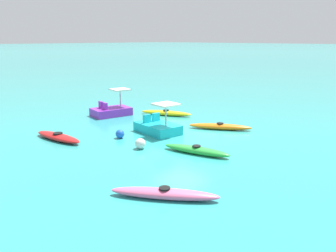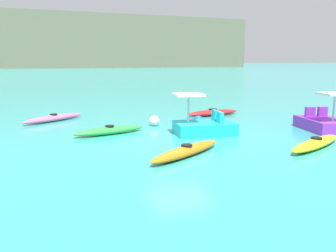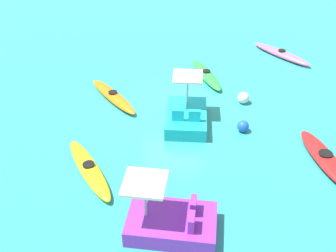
# 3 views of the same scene
# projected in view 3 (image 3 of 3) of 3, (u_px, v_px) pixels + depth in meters

# --- Properties ---
(ground_plane) EXTENTS (600.00, 600.00, 0.00)m
(ground_plane) POSITION_uv_depth(u_px,v_px,m) (172.00, 106.00, 16.66)
(ground_plane) COLOR teal
(kayak_red) EXTENTS (3.24, 1.10, 0.37)m
(kayak_red) POSITION_uv_depth(u_px,v_px,m) (324.00, 158.00, 13.60)
(kayak_red) COLOR red
(kayak_red) RESTS_ON ground_plane
(kayak_pink) EXTENTS (3.16, 2.45, 0.37)m
(kayak_pink) POSITION_uv_depth(u_px,v_px,m) (281.00, 54.00, 20.52)
(kayak_pink) COLOR pink
(kayak_pink) RESTS_ON ground_plane
(kayak_green) EXTENTS (3.15, 1.33, 0.37)m
(kayak_green) POSITION_uv_depth(u_px,v_px,m) (206.00, 75.00, 18.62)
(kayak_green) COLOR green
(kayak_green) RESTS_ON ground_plane
(kayak_orange) EXTENTS (3.22, 2.30, 0.37)m
(kayak_orange) POSITION_uv_depth(u_px,v_px,m) (113.00, 96.00, 17.01)
(kayak_orange) COLOR orange
(kayak_orange) RESTS_ON ground_plane
(kayak_yellow) EXTENTS (3.33, 2.01, 0.37)m
(kayak_yellow) POSITION_uv_depth(u_px,v_px,m) (89.00, 169.00, 13.13)
(kayak_yellow) COLOR yellow
(kayak_yellow) RESTS_ON ground_plane
(pedal_boat_purple) EXTENTS (1.92, 2.65, 1.68)m
(pedal_boat_purple) POSITION_uv_depth(u_px,v_px,m) (171.00, 221.00, 11.04)
(pedal_boat_purple) COLOR purple
(pedal_boat_purple) RESTS_ON ground_plane
(pedal_boat_cyan) EXTENTS (2.59, 1.78, 1.68)m
(pedal_boat_cyan) POSITION_uv_depth(u_px,v_px,m) (186.00, 116.00, 15.43)
(pedal_boat_cyan) COLOR #19B7C6
(pedal_boat_cyan) RESTS_ON ground_plane
(buoy_white) EXTENTS (0.48, 0.48, 0.48)m
(buoy_white) POSITION_uv_depth(u_px,v_px,m) (243.00, 98.00, 16.74)
(buoy_white) COLOR white
(buoy_white) RESTS_ON ground_plane
(buoy_blue) EXTENTS (0.44, 0.44, 0.44)m
(buoy_blue) POSITION_uv_depth(u_px,v_px,m) (243.00, 126.00, 15.05)
(buoy_blue) COLOR blue
(buoy_blue) RESTS_ON ground_plane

